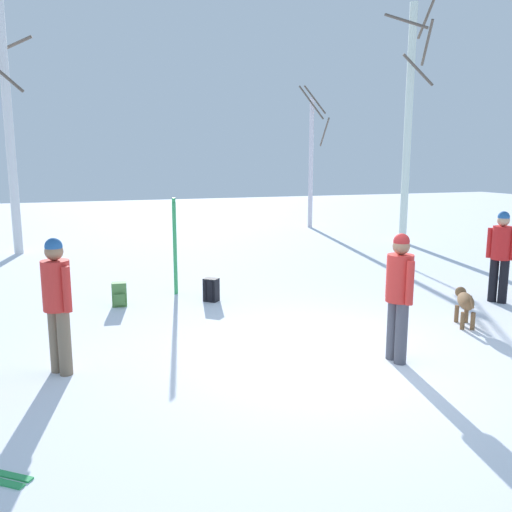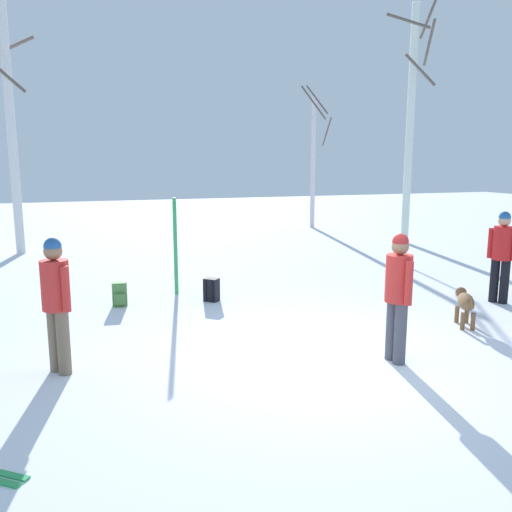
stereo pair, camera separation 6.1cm
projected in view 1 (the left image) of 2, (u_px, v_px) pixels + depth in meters
The scene contains 11 objects.
ground_plane at pixel (329, 357), 7.15m from camera, with size 60.00×60.00×0.00m, color white.
person_0 at pixel (501, 251), 9.75m from camera, with size 0.34×0.46×1.72m.
person_1 at pixel (57, 297), 6.45m from camera, with size 0.34×0.44×1.72m.
person_2 at pixel (399, 289), 6.84m from camera, with size 0.34×0.52×1.72m.
dog at pixel (465, 302), 8.48m from camera, with size 0.48×0.82×0.57m.
ski_pair_planted_0 at pixel (175, 247), 10.37m from camera, with size 0.10×0.12×1.92m.
backpack_0 at pixel (211, 290), 9.97m from camera, with size 0.34×0.35×0.44m.
backpack_1 at pixel (119, 295), 9.62m from camera, with size 0.28×0.31×0.44m.
birch_tree_1 at pixel (7, 108), 14.35m from camera, with size 1.60×1.56×7.92m.
birch_tree_2 at pixel (312, 159), 20.53m from camera, with size 1.30×1.12×5.40m.
birch_tree_3 at pixel (409, 119), 16.41m from camera, with size 1.59×1.43×7.64m.
Camera 1 is at (-3.21, -6.07, 2.63)m, focal length 36.97 mm.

